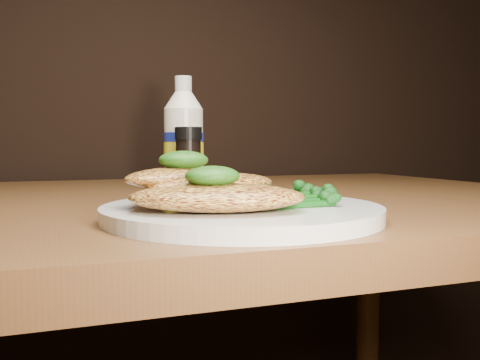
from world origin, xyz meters
name	(u,v)px	position (x,y,z in m)	size (l,w,h in m)	color
plate	(242,212)	(-0.01, 0.80, 0.76)	(0.28, 0.28, 0.01)	white
chicken_front	(217,198)	(-0.05, 0.76, 0.78)	(0.16, 0.09, 0.03)	gold
chicken_mid	(213,184)	(-0.04, 0.81, 0.79)	(0.15, 0.08, 0.02)	gold
chicken_back	(184,177)	(-0.07, 0.83, 0.79)	(0.14, 0.07, 0.02)	gold
pesto_front	(212,176)	(-0.06, 0.76, 0.80)	(0.05, 0.05, 0.02)	black
pesto_back	(183,160)	(-0.07, 0.82, 0.81)	(0.05, 0.05, 0.02)	black
broccolini_bundle	(280,193)	(0.03, 0.80, 0.78)	(0.14, 0.11, 0.02)	#115013
mayo_bottle	(184,134)	(0.01, 1.15, 0.84)	(0.07, 0.07, 0.19)	white
pepper_grinder	(189,160)	(0.00, 1.09, 0.80)	(0.04, 0.04, 0.10)	black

